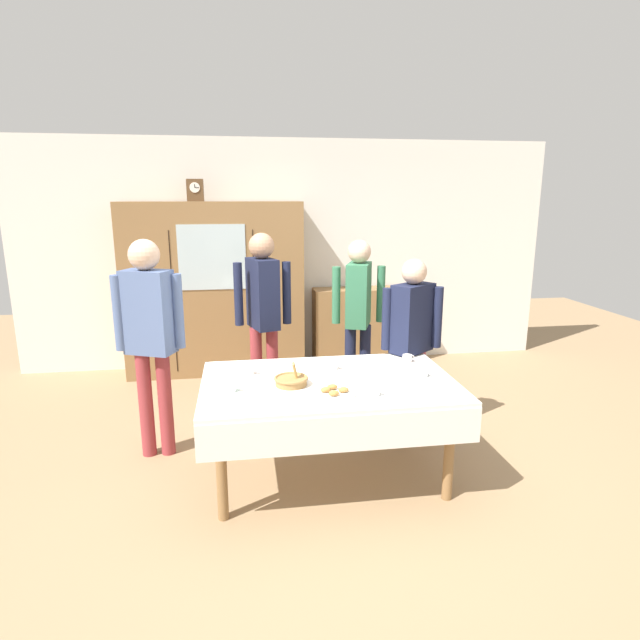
{
  "coord_description": "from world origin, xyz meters",
  "views": [
    {
      "loc": [
        -0.59,
        -3.67,
        2.04
      ],
      "look_at": [
        0.0,
        0.2,
        1.11
      ],
      "focal_mm": 29.16,
      "sensor_mm": 36.0,
      "label": 1
    }
  ],
  "objects_px": {
    "tea_cup_near_left": "(407,359)",
    "tea_cup_mid_right": "(423,374)",
    "spoon_near_left": "(440,394)",
    "book_stack": "(361,285)",
    "tea_cup_near_right": "(231,388)",
    "wall_cabinet": "(215,289)",
    "spoon_back_edge": "(350,364)",
    "person_behind_table_right": "(263,306)",
    "tea_cup_front_edge": "(333,367)",
    "pastry_plate": "(334,392)",
    "bookshelf_low": "(361,326)",
    "dining_table": "(329,394)",
    "person_near_right_end": "(358,307)",
    "tea_cup_back_edge": "(249,371)",
    "person_behind_table_left": "(412,332)",
    "person_by_cabinet": "(150,327)",
    "bread_basket": "(291,380)",
    "mantel_clock": "(195,190)",
    "tea_cup_mid_left": "(374,393)"
  },
  "relations": [
    {
      "from": "tea_cup_front_edge",
      "to": "spoon_back_edge",
      "type": "xyz_separation_m",
      "value": [
        0.16,
        0.12,
        -0.02
      ]
    },
    {
      "from": "tea_cup_front_edge",
      "to": "person_behind_table_right",
      "type": "xyz_separation_m",
      "value": [
        -0.47,
        1.02,
        0.27
      ]
    },
    {
      "from": "tea_cup_front_edge",
      "to": "pastry_plate",
      "type": "xyz_separation_m",
      "value": [
        -0.08,
        -0.48,
        -0.01
      ]
    },
    {
      "from": "wall_cabinet",
      "to": "bread_basket",
      "type": "distance_m",
      "value": 2.69
    },
    {
      "from": "tea_cup_near_left",
      "to": "person_behind_table_right",
      "type": "bearing_deg",
      "value": 139.89
    },
    {
      "from": "tea_cup_back_edge",
      "to": "person_behind_table_right",
      "type": "relative_size",
      "value": 0.08
    },
    {
      "from": "pastry_plate",
      "to": "person_behind_table_left",
      "type": "xyz_separation_m",
      "value": [
        0.81,
        0.84,
        0.16
      ]
    },
    {
      "from": "spoon_back_edge",
      "to": "person_by_cabinet",
      "type": "height_order",
      "value": "person_by_cabinet"
    },
    {
      "from": "tea_cup_back_edge",
      "to": "person_behind_table_left",
      "type": "height_order",
      "value": "person_behind_table_left"
    },
    {
      "from": "person_by_cabinet",
      "to": "person_behind_table_left",
      "type": "distance_m",
      "value": 2.11
    },
    {
      "from": "dining_table",
      "to": "person_near_right_end",
      "type": "height_order",
      "value": "person_near_right_end"
    },
    {
      "from": "mantel_clock",
      "to": "bookshelf_low",
      "type": "xyz_separation_m",
      "value": [
        1.9,
        0.05,
        -1.63
      ]
    },
    {
      "from": "bookshelf_low",
      "to": "person_behind_table_left",
      "type": "distance_m",
      "value": 2.09
    },
    {
      "from": "book_stack",
      "to": "pastry_plate",
      "type": "distance_m",
      "value": 3.01
    },
    {
      "from": "wall_cabinet",
      "to": "spoon_back_edge",
      "type": "relative_size",
      "value": 17.05
    },
    {
      "from": "pastry_plate",
      "to": "spoon_near_left",
      "type": "bearing_deg",
      "value": -9.3
    },
    {
      "from": "wall_cabinet",
      "to": "mantel_clock",
      "type": "height_order",
      "value": "mantel_clock"
    },
    {
      "from": "pastry_plate",
      "to": "person_near_right_end",
      "type": "relative_size",
      "value": 0.17
    },
    {
      "from": "mantel_clock",
      "to": "book_stack",
      "type": "height_order",
      "value": "mantel_clock"
    },
    {
      "from": "dining_table",
      "to": "person_behind_table_left",
      "type": "relative_size",
      "value": 1.16
    },
    {
      "from": "wall_cabinet",
      "to": "pastry_plate",
      "type": "xyz_separation_m",
      "value": [
        0.89,
        -2.82,
        -0.22
      ]
    },
    {
      "from": "spoon_near_left",
      "to": "book_stack",
      "type": "bearing_deg",
      "value": 87.04
    },
    {
      "from": "bookshelf_low",
      "to": "tea_cup_back_edge",
      "type": "height_order",
      "value": "bookshelf_low"
    },
    {
      "from": "wall_cabinet",
      "to": "mantel_clock",
      "type": "distance_m",
      "value": 1.12
    },
    {
      "from": "spoon_near_left",
      "to": "person_near_right_end",
      "type": "bearing_deg",
      "value": 95.62
    },
    {
      "from": "tea_cup_mid_right",
      "to": "book_stack",
      "type": "bearing_deg",
      "value": 86.58
    },
    {
      "from": "tea_cup_near_right",
      "to": "tea_cup_front_edge",
      "type": "xyz_separation_m",
      "value": [
        0.76,
        0.35,
        0.0
      ]
    },
    {
      "from": "mantel_clock",
      "to": "pastry_plate",
      "type": "height_order",
      "value": "mantel_clock"
    },
    {
      "from": "tea_cup_near_right",
      "to": "bread_basket",
      "type": "relative_size",
      "value": 0.54
    },
    {
      "from": "spoon_near_left",
      "to": "tea_cup_mid_right",
      "type": "bearing_deg",
      "value": 90.6
    },
    {
      "from": "wall_cabinet",
      "to": "spoon_back_edge",
      "type": "bearing_deg",
      "value": -63.02
    },
    {
      "from": "tea_cup_near_left",
      "to": "tea_cup_mid_right",
      "type": "bearing_deg",
      "value": -90.13
    },
    {
      "from": "mantel_clock",
      "to": "tea_cup_mid_left",
      "type": "bearing_deg",
      "value": -65.83
    },
    {
      "from": "bookshelf_low",
      "to": "book_stack",
      "type": "distance_m",
      "value": 0.52
    },
    {
      "from": "spoon_near_left",
      "to": "tea_cup_near_left",
      "type": "bearing_deg",
      "value": 90.23
    },
    {
      "from": "tea_cup_near_right",
      "to": "book_stack",
      "type": "bearing_deg",
      "value": 60.77
    },
    {
      "from": "mantel_clock",
      "to": "bookshelf_low",
      "type": "height_order",
      "value": "mantel_clock"
    },
    {
      "from": "tea_cup_mid_left",
      "to": "person_near_right_end",
      "type": "relative_size",
      "value": 0.08
    },
    {
      "from": "tea_cup_near_right",
      "to": "spoon_back_edge",
      "type": "distance_m",
      "value": 1.03
    },
    {
      "from": "dining_table",
      "to": "spoon_back_edge",
      "type": "height_order",
      "value": "spoon_back_edge"
    },
    {
      "from": "wall_cabinet",
      "to": "tea_cup_back_edge",
      "type": "distance_m",
      "value": 2.39
    },
    {
      "from": "tea_cup_back_edge",
      "to": "person_behind_table_right",
      "type": "height_order",
      "value": "person_behind_table_right"
    },
    {
      "from": "spoon_back_edge",
      "to": "person_behind_table_right",
      "type": "height_order",
      "value": "person_behind_table_right"
    },
    {
      "from": "book_stack",
      "to": "bread_basket",
      "type": "height_order",
      "value": "book_stack"
    },
    {
      "from": "tea_cup_front_edge",
      "to": "person_by_cabinet",
      "type": "bearing_deg",
      "value": 166.44
    },
    {
      "from": "tea_cup_near_right",
      "to": "spoon_near_left",
      "type": "bearing_deg",
      "value": -10.28
    },
    {
      "from": "dining_table",
      "to": "tea_cup_near_left",
      "type": "height_order",
      "value": "tea_cup_near_left"
    },
    {
      "from": "person_by_cabinet",
      "to": "tea_cup_near_left",
      "type": "bearing_deg",
      "value": -6.74
    },
    {
      "from": "tea_cup_front_edge",
      "to": "spoon_near_left",
      "type": "xyz_separation_m",
      "value": [
        0.62,
        -0.6,
        -0.02
      ]
    },
    {
      "from": "wall_cabinet",
      "to": "spoon_near_left",
      "type": "height_order",
      "value": "wall_cabinet"
    }
  ]
}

